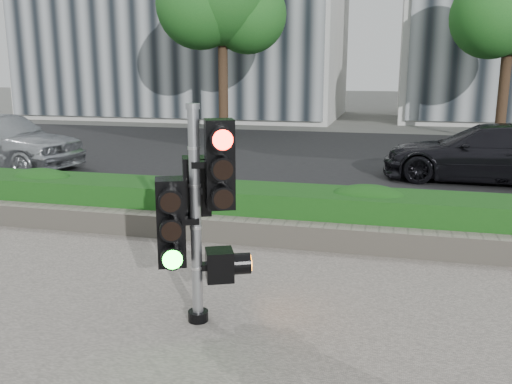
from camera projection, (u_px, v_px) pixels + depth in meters
The scene contains 9 objects.
ground at pixel (219, 298), 6.06m from camera, with size 120.00×120.00×0.00m, color #51514C.
road at pixel (327, 158), 15.51m from camera, with size 60.00×13.00×0.02m, color black.
curb at pixel (277, 219), 9.02m from camera, with size 60.00×0.25×0.12m, color gray.
stone_wall at pixel (259, 232), 7.81m from camera, with size 12.00×0.32×0.34m, color gray.
hedge at pixel (269, 210), 8.39m from camera, with size 12.00×1.00×0.68m, color #2A7022.
tree_right at pixel (511, 9), 18.46m from camera, with size 4.10×3.58×6.53m.
traffic_signal at pixel (198, 205), 5.21m from camera, with size 0.79×0.71×2.16m.
car_silver at pixel (1, 139), 13.70m from camera, with size 1.74×4.34×1.48m, color #B4B8BC.
car_dark at pixel (487, 153), 12.06m from camera, with size 1.82×4.48×1.30m, color black.
Camera 1 is at (1.79, -5.37, 2.50)m, focal length 38.00 mm.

